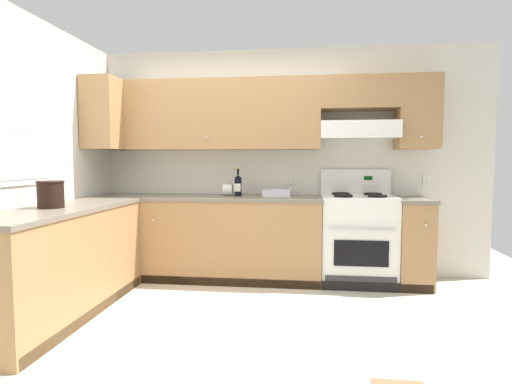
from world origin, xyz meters
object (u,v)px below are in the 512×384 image
at_px(stove, 358,238).
at_px(bowl, 277,194).
at_px(wine_bottle, 238,185).
at_px(bucket, 51,194).
at_px(paper_towel_roll, 228,190).

distance_m(stove, bowl, 0.98).
relative_size(wine_bottle, bowl, 1.07).
distance_m(bowl, bucket, 2.24).
xyz_separation_m(stove, wine_bottle, (-1.29, 0.03, 0.56)).
distance_m(stove, wine_bottle, 1.40).
xyz_separation_m(wine_bottle, paper_towel_roll, (-0.12, 0.07, -0.06)).
distance_m(bucket, paper_towel_roll, 1.84).
distance_m(stove, paper_towel_roll, 1.50).
relative_size(bucket, paper_towel_roll, 1.76).
xyz_separation_m(bucket, paper_towel_roll, (1.20, 1.39, -0.05)).
bearing_deg(stove, bowl, 173.39).
distance_m(wine_bottle, paper_towel_roll, 0.15).
bearing_deg(stove, paper_towel_roll, 176.07).
xyz_separation_m(stove, bucket, (-2.61, -1.29, 0.55)).
distance_m(wine_bottle, bowl, 0.44).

